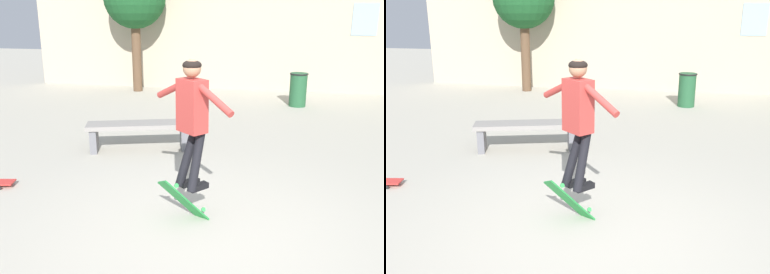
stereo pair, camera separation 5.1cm
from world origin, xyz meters
The scene contains 6 objects.
ground_plane centered at (0.00, 0.00, 0.00)m, with size 40.00×40.00×0.00m, color #B2AD9E.
building_backdrop centered at (0.03, 9.18, 2.30)m, with size 14.62×0.52×5.58m.
park_bench centered at (-1.63, 2.76, 0.38)m, with size 1.93×0.97×0.52m.
trash_bin centered at (1.39, 7.00, 0.46)m, with size 0.48×0.48×0.87m.
skater centered at (-0.20, 0.35, 1.35)m, with size 1.07×0.94×1.57m.
skateboard_flipping centered at (-0.29, 0.29, 0.25)m, with size 0.64×0.35×0.64m.
Camera 1 is at (0.69, -4.40, 2.55)m, focal length 40.00 mm.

